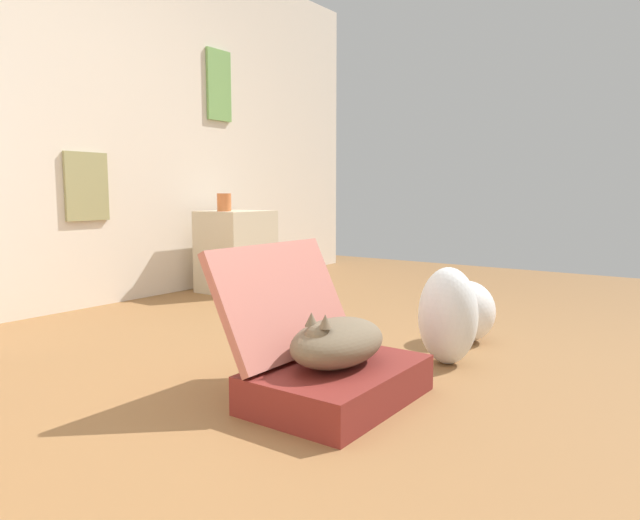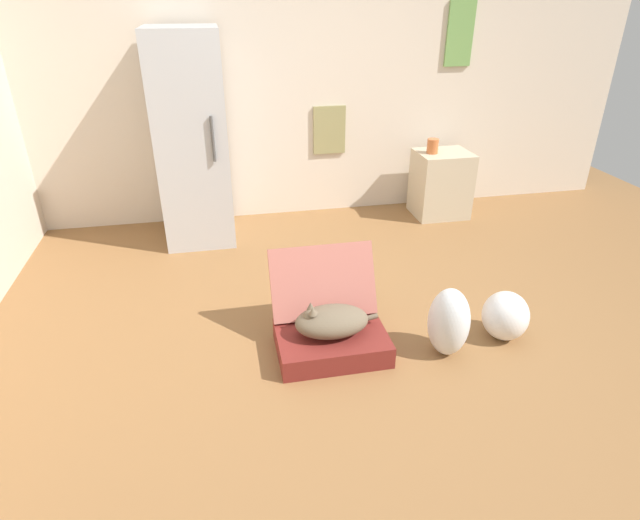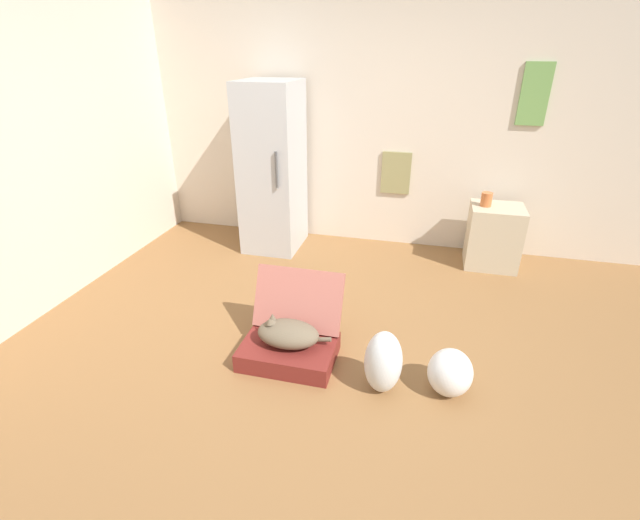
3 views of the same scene
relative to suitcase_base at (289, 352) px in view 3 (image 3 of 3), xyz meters
The scene contains 11 objects.
ground_plane 0.26m from the suitcase_base, 25.71° to the left, with size 7.68×7.68×0.00m, color olive.
wall_back 2.68m from the suitcase_base, 84.49° to the left, with size 6.40×0.15×2.60m.
wall_left 2.63m from the suitcase_base, 163.58° to the left, with size 0.12×4.80×2.60m, color beige.
suitcase_base is the anchor object (origin of this frame).
suitcase_lid 0.38m from the suitcase_base, 90.00° to the left, with size 0.66×0.46×0.04m, color #B26356.
cat 0.16m from the suitcase_base, behind, with size 0.52×0.28×0.21m.
plastic_bag_white 0.71m from the suitcase_base, 11.49° to the right, with size 0.24×0.27×0.44m, color silver.
plastic_bag_clear 1.10m from the suitcase_base, ahead, with size 0.28×0.29×0.32m, color white.
refrigerator 2.20m from the suitcase_base, 111.82° to the left, with size 0.57×0.70×1.73m.
side_table 2.49m from the suitcase_base, 52.17° to the left, with size 0.50×0.43×0.62m, color beige.
vase_tall 2.48m from the suitcase_base, 54.46° to the left, with size 0.11×0.11×0.13m, color #CC6B38.
Camera 3 is at (0.61, -2.53, 2.04)m, focal length 24.96 mm.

